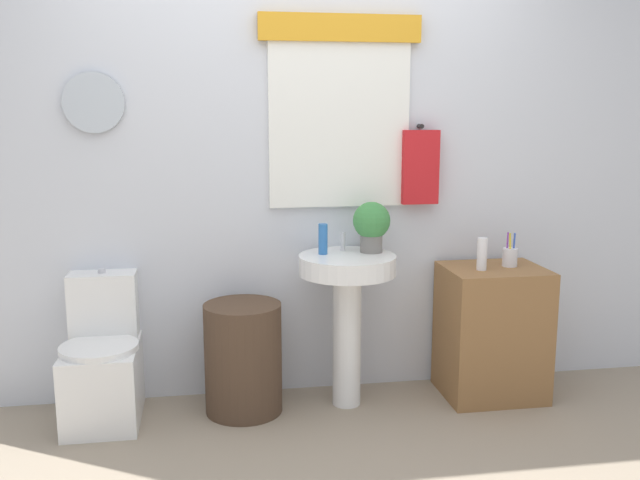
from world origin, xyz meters
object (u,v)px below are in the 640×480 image
laundry_hamper (243,358)px  pedestal_sink (347,294)px  wooden_cabinet (492,332)px  potted_plant (372,224)px  lotion_bottle (482,254)px  toilet (103,364)px  soap_bottle (323,239)px  toothbrush_cup (510,257)px

laundry_hamper → pedestal_sink: size_ratio=0.71×
wooden_cabinet → potted_plant: bearing=174.9°
laundry_hamper → lotion_bottle: lotion_bottle is taller
toilet → soap_bottle: 1.29m
toothbrush_cup → pedestal_sink: bearing=-178.7°
toothbrush_cup → toilet: bearing=179.6°
toothbrush_cup → lotion_bottle: bearing=-162.1°
soap_bottle → wooden_cabinet: bearing=-3.1°
pedestal_sink → soap_bottle: size_ratio=5.10×
toilet → lotion_bottle: 2.04m
toilet → toothbrush_cup: size_ratio=4.05×
toilet → wooden_cabinet: 2.06m
potted_plant → lotion_bottle: bearing=-9.8°
pedestal_sink → potted_plant: 0.39m
toilet → wooden_cabinet: bearing=-1.0°
laundry_hamper → wooden_cabinet: wooden_cabinet is taller
soap_bottle → lotion_bottle: bearing=-6.1°
wooden_cabinet → toothbrush_cup: toothbrush_cup is taller
potted_plant → lotion_bottle: (0.58, -0.10, -0.16)m
pedestal_sink → soap_bottle: soap_bottle is taller
toilet → lotion_bottle: lotion_bottle is taller
pedestal_sink → lotion_bottle: size_ratio=4.73×
potted_plant → toothbrush_cup: bearing=-3.0°
lotion_bottle → potted_plant: bearing=170.2°
potted_plant → lotion_bottle: 0.61m
laundry_hamper → pedestal_sink: (0.55, -0.00, 0.32)m
wooden_cabinet → potted_plant: 0.91m
toothbrush_cup → soap_bottle: bearing=178.3°
potted_plant → lotion_bottle: potted_plant is taller
lotion_bottle → wooden_cabinet: bearing=23.4°
soap_bottle → pedestal_sink: bearing=-22.6°
wooden_cabinet → toothbrush_cup: (0.09, 0.02, 0.41)m
laundry_hamper → potted_plant: size_ratio=2.16×
potted_plant → laundry_hamper: bearing=-175.0°
soap_bottle → toothbrush_cup: (1.02, -0.03, -0.12)m
laundry_hamper → potted_plant: 0.97m
wooden_cabinet → toothbrush_cup: size_ratio=3.88×
potted_plant → pedestal_sink: bearing=-156.8°
pedestal_sink → toothbrush_cup: toothbrush_cup is taller
toilet → lotion_bottle: (1.97, -0.07, 0.52)m
toilet → pedestal_sink: size_ratio=0.92×
soap_bottle → potted_plant: size_ratio=0.60×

